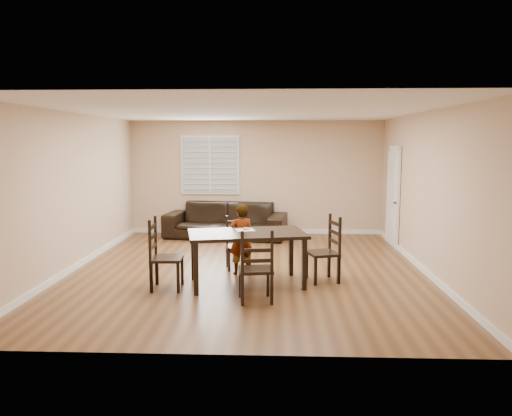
% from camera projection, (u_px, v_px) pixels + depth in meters
% --- Properties ---
extents(ground, '(7.00, 7.00, 0.00)m').
position_uv_depth(ground, '(248.00, 270.00, 8.64)').
color(ground, brown).
rests_on(ground, ground).
extents(room, '(6.04, 7.04, 2.72)m').
position_uv_depth(room, '(250.00, 165.00, 8.58)').
color(room, tan).
rests_on(room, ground).
extents(dining_table, '(1.93, 1.34, 0.82)m').
position_uv_depth(dining_table, '(247.00, 238.00, 7.63)').
color(dining_table, black).
rests_on(dining_table, ground).
extents(chair_near, '(0.48, 0.46, 0.91)m').
position_uv_depth(chair_near, '(237.00, 244.00, 8.75)').
color(chair_near, black).
rests_on(chair_near, ground).
extents(chair_far, '(0.52, 0.50, 1.02)m').
position_uv_depth(chair_far, '(257.00, 270.00, 6.76)').
color(chair_far, black).
rests_on(chair_far, ground).
extents(chair_left, '(0.47, 0.50, 1.08)m').
position_uv_depth(chair_left, '(158.00, 257.00, 7.46)').
color(chair_left, black).
rests_on(chair_left, ground).
extents(chair_right, '(0.55, 0.57, 1.05)m').
position_uv_depth(chair_right, '(330.00, 251.00, 7.90)').
color(chair_right, black).
rests_on(chair_right, ground).
extents(child, '(0.50, 0.41, 1.17)m').
position_uv_depth(child, '(241.00, 240.00, 8.27)').
color(child, gray).
rests_on(child, ground).
extents(napkin, '(0.35, 0.35, 0.00)m').
position_uv_depth(napkin, '(245.00, 230.00, 7.81)').
color(napkin, beige).
rests_on(napkin, dining_table).
extents(donut, '(0.11, 0.11, 0.04)m').
position_uv_depth(donut, '(246.00, 228.00, 7.81)').
color(donut, '#B38140').
rests_on(donut, napkin).
extents(sofa, '(2.87, 1.44, 0.80)m').
position_uv_depth(sofa, '(226.00, 220.00, 11.49)').
color(sofa, black).
rests_on(sofa, ground).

